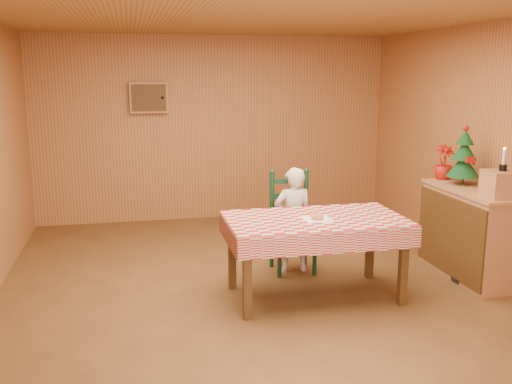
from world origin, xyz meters
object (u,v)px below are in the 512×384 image
dining_table (315,226)px  seated_child (293,220)px  crate (501,184)px  christmas_tree (464,158)px  ladder_chair (292,224)px  storage_bin (472,263)px  shelf_unit (471,233)px

dining_table → seated_child: size_ratio=1.47×
crate → christmas_tree: size_ratio=0.48×
ladder_chair → christmas_tree: (1.77, -0.35, 0.71)m
dining_table → storage_bin: size_ratio=4.27×
storage_bin → crate: bearing=-74.0°
seated_child → shelf_unit: bearing=162.9°
crate → storage_bin: 0.90m
ladder_chair → crate: bearing=-29.5°
seated_child → christmas_tree: (1.77, -0.29, 0.65)m
shelf_unit → christmas_tree: size_ratio=2.00×
ladder_chair → crate: crate is taller
ladder_chair → seated_child: bearing=-90.0°
seated_child → storage_bin: size_ratio=2.90×
crate → christmas_tree: bearing=90.0°
dining_table → christmas_tree: (1.77, 0.44, 0.52)m
seated_child → dining_table: bearing=90.0°
christmas_tree → storage_bin: size_ratio=1.60×
crate → ladder_chair: bearing=150.5°
shelf_unit → seated_child: bearing=162.9°
shelf_unit → christmas_tree: bearing=88.0°
ladder_chair → shelf_unit: size_ratio=0.87×
crate → seated_child: bearing=151.9°
shelf_unit → crate: bearing=-88.8°
dining_table → christmas_tree: christmas_tree is taller
dining_table → ladder_chair: (0.00, 0.79, -0.18)m
dining_table → crate: (1.77, -0.21, 0.37)m
crate → shelf_unit: bearing=91.2°
dining_table → seated_child: bearing=90.0°
seated_child → crate: crate is taller
ladder_chair → storage_bin: bearing=-23.7°
ladder_chair → crate: size_ratio=3.60×
ladder_chair → crate: 2.10m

